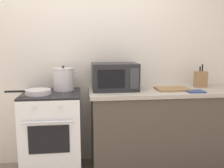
{
  "coord_description": "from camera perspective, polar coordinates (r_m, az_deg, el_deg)",
  "views": [
    {
      "loc": [
        -0.02,
        -2.01,
        1.42
      ],
      "look_at": [
        0.3,
        0.6,
        1.0
      ],
      "focal_mm": 39.39,
      "sensor_mm": 36.0,
      "label": 1
    }
  ],
  "objects": [
    {
      "name": "lower_cabinet_right",
      "position": [
        2.95,
        11.82,
        -10.5
      ],
      "size": [
        1.64,
        0.56,
        0.88
      ],
      "primitive_type": "cube",
      "color": "#4C4238",
      "rests_on": "ground_plane"
    },
    {
      "name": "cutting_board",
      "position": [
        2.84,
        13.84,
        -1.13
      ],
      "size": [
        0.36,
        0.26,
        0.02
      ],
      "primitive_type": "cube",
      "color": "#997047",
      "rests_on": "countertop_right"
    },
    {
      "name": "knife_block",
      "position": [
        3.11,
        19.88,
        1.1
      ],
      "size": [
        0.13,
        0.1,
        0.27
      ],
      "color": "#997047",
      "rests_on": "countertop_right"
    },
    {
      "name": "oven_mitt",
      "position": [
        2.77,
        18.79,
        -1.64
      ],
      "size": [
        0.18,
        0.14,
        0.02
      ],
      "primitive_type": "cube",
      "color": "#33477A",
      "rests_on": "countertop_right"
    },
    {
      "name": "frying_pan",
      "position": [
        2.62,
        -16.89,
        -1.77
      ],
      "size": [
        0.46,
        0.26,
        0.05
      ],
      "color": "silver",
      "rests_on": "stove"
    },
    {
      "name": "back_wall",
      "position": [
        3.0,
        -0.84,
        5.84
      ],
      "size": [
        4.4,
        0.1,
        2.5
      ],
      "primitive_type": "cube",
      "color": "silver",
      "rests_on": "ground_plane"
    },
    {
      "name": "microwave",
      "position": [
        2.73,
        0.63,
        1.73
      ],
      "size": [
        0.5,
        0.37,
        0.3
      ],
      "color": "#232326",
      "rests_on": "countertop_right"
    },
    {
      "name": "stove",
      "position": [
        2.8,
        -13.57,
        -11.26
      ],
      "size": [
        0.6,
        0.64,
        0.92
      ],
      "color": "white",
      "rests_on": "ground_plane"
    },
    {
      "name": "stock_pot",
      "position": [
        2.77,
        -11.17,
        1.12
      ],
      "size": [
        0.32,
        0.24,
        0.27
      ],
      "color": "silver",
      "rests_on": "stove"
    },
    {
      "name": "countertop_right",
      "position": [
        2.83,
        12.13,
        -1.7
      ],
      "size": [
        1.7,
        0.6,
        0.04
      ],
      "primitive_type": "cube",
      "color": "#ADA393",
      "rests_on": "lower_cabinet_right"
    }
  ]
}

